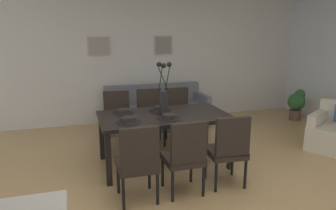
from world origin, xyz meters
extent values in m
plane|color=tan|center=(0.00, 0.00, 0.00)|extent=(9.00, 9.00, 0.00)
cube|color=silver|center=(0.00, 3.25, 1.30)|extent=(9.00, 0.10, 2.60)
cube|color=black|center=(-0.20, 0.86, 0.71)|extent=(1.80, 1.00, 0.05)
cube|color=black|center=(0.64, 1.29, 0.34)|extent=(0.07, 0.07, 0.69)
cube|color=black|center=(-1.04, 1.29, 0.34)|extent=(0.07, 0.07, 0.69)
cube|color=black|center=(0.64, 0.42, 0.34)|extent=(0.07, 0.07, 0.69)
cube|color=black|center=(-1.04, 0.42, 0.34)|extent=(0.07, 0.07, 0.69)
cube|color=black|center=(-0.77, 0.00, 0.42)|extent=(0.44, 0.44, 0.08)
cube|color=black|center=(-0.76, -0.19, 0.68)|extent=(0.42, 0.06, 0.48)
cylinder|color=black|center=(-0.58, 0.19, 0.19)|extent=(0.04, 0.04, 0.38)
cylinder|color=black|center=(-0.96, 0.19, 0.19)|extent=(0.04, 0.04, 0.38)
cylinder|color=black|center=(-0.57, -0.19, 0.19)|extent=(0.04, 0.04, 0.38)
cylinder|color=black|center=(-0.95, -0.19, 0.19)|extent=(0.04, 0.04, 0.38)
cube|color=black|center=(-0.74, 1.68, 0.42)|extent=(0.47, 0.47, 0.08)
cube|color=black|center=(-0.73, 1.87, 0.68)|extent=(0.42, 0.09, 0.48)
cylinder|color=black|center=(-0.94, 1.51, 0.19)|extent=(0.04, 0.04, 0.38)
cylinder|color=black|center=(-0.56, 1.48, 0.19)|extent=(0.04, 0.04, 0.38)
cylinder|color=black|center=(-0.92, 1.88, 0.19)|extent=(0.04, 0.04, 0.38)
cylinder|color=black|center=(-0.54, 1.86, 0.19)|extent=(0.04, 0.04, 0.38)
cube|color=black|center=(-0.21, 0.01, 0.42)|extent=(0.45, 0.45, 0.08)
cube|color=black|center=(-0.21, -0.18, 0.68)|extent=(0.42, 0.07, 0.48)
cylinder|color=black|center=(-0.03, 0.21, 0.19)|extent=(0.04, 0.04, 0.38)
cylinder|color=black|center=(-0.41, 0.20, 0.19)|extent=(0.04, 0.04, 0.38)
cylinder|color=black|center=(-0.02, -0.17, 0.19)|extent=(0.04, 0.04, 0.38)
cylinder|color=black|center=(-0.40, -0.18, 0.19)|extent=(0.04, 0.04, 0.38)
cube|color=black|center=(-0.18, 1.70, 0.42)|extent=(0.47, 0.47, 0.08)
cube|color=black|center=(-0.16, 1.89, 0.68)|extent=(0.42, 0.09, 0.48)
cylinder|color=black|center=(-0.38, 1.53, 0.19)|extent=(0.04, 0.04, 0.38)
cylinder|color=black|center=(0.00, 1.50, 0.19)|extent=(0.04, 0.04, 0.38)
cylinder|color=black|center=(-0.35, 1.91, 0.19)|extent=(0.04, 0.04, 0.38)
cylinder|color=black|center=(0.03, 1.88, 0.19)|extent=(0.04, 0.04, 0.38)
cube|color=black|center=(0.37, 0.05, 0.42)|extent=(0.47, 0.47, 0.08)
cube|color=black|center=(0.36, -0.14, 0.68)|extent=(0.42, 0.09, 0.48)
cylinder|color=black|center=(0.57, 0.23, 0.19)|extent=(0.04, 0.04, 0.38)
cylinder|color=black|center=(0.19, 0.26, 0.19)|extent=(0.04, 0.04, 0.38)
cylinder|color=black|center=(0.55, -0.15, 0.19)|extent=(0.04, 0.04, 0.38)
cylinder|color=black|center=(0.17, -0.12, 0.19)|extent=(0.04, 0.04, 0.38)
cube|color=black|center=(0.32, 1.66, 0.42)|extent=(0.45, 0.45, 0.08)
cube|color=black|center=(0.32, 1.85, 0.68)|extent=(0.42, 0.07, 0.48)
cylinder|color=black|center=(0.14, 1.47, 0.19)|extent=(0.04, 0.04, 0.38)
cylinder|color=black|center=(0.52, 1.48, 0.19)|extent=(0.04, 0.04, 0.38)
cylinder|color=black|center=(0.13, 1.85, 0.19)|extent=(0.04, 0.04, 0.38)
cylinder|color=black|center=(0.51, 1.86, 0.19)|extent=(0.04, 0.04, 0.38)
cylinder|color=#232326|center=(-0.20, 0.86, 0.91)|extent=(0.11, 0.11, 0.34)
cylinder|color=black|center=(-0.14, 0.87, 1.24)|extent=(0.05, 0.12, 0.37)
sphere|color=black|center=(-0.11, 0.88, 1.44)|extent=(0.07, 0.07, 0.07)
cylinder|color=black|center=(-0.23, 0.91, 1.24)|extent=(0.08, 0.05, 0.38)
sphere|color=black|center=(-0.24, 0.93, 1.44)|extent=(0.07, 0.07, 0.07)
cylinder|color=black|center=(-0.22, 0.80, 1.24)|extent=(0.15, 0.06, 0.36)
sphere|color=black|center=(-0.23, 0.77, 1.44)|extent=(0.07, 0.07, 0.07)
cylinder|color=black|center=(-0.74, 0.63, 0.74)|extent=(0.32, 0.32, 0.01)
cylinder|color=#2D2826|center=(-0.74, 0.63, 0.78)|extent=(0.17, 0.17, 0.06)
cylinder|color=black|center=(-0.74, 0.63, 0.79)|extent=(0.13, 0.13, 0.04)
cylinder|color=black|center=(-0.74, 1.08, 0.74)|extent=(0.32, 0.32, 0.01)
cylinder|color=#2D2826|center=(-0.74, 1.08, 0.78)|extent=(0.17, 0.17, 0.06)
cylinder|color=black|center=(-0.74, 1.08, 0.79)|extent=(0.13, 0.13, 0.04)
cylinder|color=black|center=(-0.20, 0.63, 0.74)|extent=(0.32, 0.32, 0.01)
cylinder|color=#2D2826|center=(-0.20, 0.63, 0.78)|extent=(0.17, 0.17, 0.06)
cylinder|color=black|center=(-0.20, 0.63, 0.79)|extent=(0.13, 0.13, 0.04)
cylinder|color=black|center=(-0.20, 1.08, 0.74)|extent=(0.32, 0.32, 0.01)
cylinder|color=#2D2826|center=(-0.20, 1.08, 0.78)|extent=(0.17, 0.17, 0.06)
cylinder|color=black|center=(-0.20, 1.08, 0.79)|extent=(0.13, 0.13, 0.04)
cube|color=slate|center=(0.18, 2.65, 0.21)|extent=(1.99, 0.84, 0.42)
cube|color=slate|center=(0.18, 2.99, 0.61)|extent=(1.99, 0.16, 0.38)
cube|color=slate|center=(1.12, 2.65, 0.52)|extent=(0.10, 0.84, 0.20)
cube|color=slate|center=(-0.77, 2.65, 0.52)|extent=(0.10, 0.84, 0.20)
cube|color=beige|center=(2.45, 0.82, 0.49)|extent=(0.66, 0.47, 0.18)
cube|color=#B2ADA3|center=(-0.86, 3.18, 1.58)|extent=(0.44, 0.02, 0.37)
cube|color=#9E9389|center=(-0.86, 3.17, 1.58)|extent=(0.39, 0.01, 0.32)
cube|color=#B2ADA3|center=(0.46, 3.18, 1.58)|extent=(0.39, 0.02, 0.39)
cube|color=gray|center=(0.46, 3.17, 1.58)|extent=(0.34, 0.01, 0.34)
cylinder|color=brown|center=(3.15, 2.24, 0.11)|extent=(0.24, 0.24, 0.22)
sphere|color=#2D6633|center=(3.15, 2.24, 0.40)|extent=(0.36, 0.36, 0.36)
sphere|color=#2D6633|center=(3.20, 2.21, 0.56)|extent=(0.22, 0.22, 0.22)
camera|label=1|loc=(-1.39, -3.28, 1.91)|focal=33.88mm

